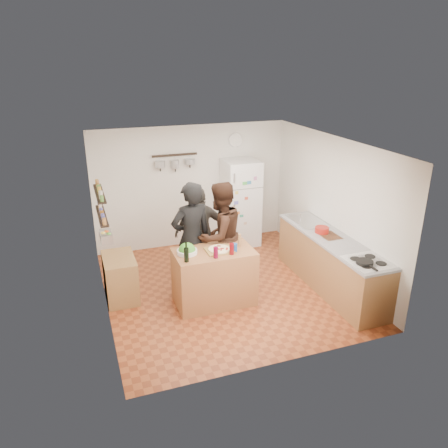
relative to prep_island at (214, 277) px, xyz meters
name	(u,v)px	position (x,y,z in m)	size (l,w,h in m)	color
room_shell	(218,213)	(0.33, 0.76, 0.79)	(4.20, 4.20, 4.20)	brown
prep_island	(214,277)	(0.00, 0.00, 0.00)	(1.25, 0.72, 0.91)	#985C37
pizza_board	(219,250)	(0.08, -0.02, 0.47)	(0.42, 0.34, 0.02)	olive
pizza	(219,249)	(0.08, -0.02, 0.48)	(0.34, 0.34, 0.02)	beige
salad_bowl	(187,252)	(-0.42, 0.05, 0.49)	(0.32, 0.32, 0.06)	silver
wine_bottle	(186,255)	(-0.50, -0.22, 0.56)	(0.07, 0.07, 0.22)	black
wine_glass_near	(216,252)	(-0.05, -0.24, 0.54)	(0.07, 0.07, 0.17)	#580721
wine_glass_far	(232,249)	(0.22, -0.20, 0.54)	(0.07, 0.07, 0.18)	#5C070D
pepper_mill	(240,241)	(0.45, 0.05, 0.54)	(0.05, 0.05, 0.17)	olive
salt_canister	(235,248)	(0.30, -0.12, 0.52)	(0.08, 0.08, 0.13)	navy
person_left	(191,238)	(-0.23, 0.49, 0.51)	(0.70, 0.46, 1.92)	black
person_center	(220,236)	(0.28, 0.50, 0.48)	(0.91, 0.71, 1.86)	black
person_back	(201,231)	(0.11, 1.10, 0.35)	(0.95, 0.39, 1.61)	#2F2D2A
counter_run	(330,263)	(2.03, -0.18, -0.01)	(0.63, 2.63, 0.90)	#9E7042
stove_top	(368,262)	(2.03, -1.13, 0.46)	(0.60, 0.62, 0.02)	white
skillet	(365,262)	(1.93, -1.18, 0.49)	(0.25, 0.25, 0.05)	black
sink	(307,221)	(2.03, 0.67, 0.46)	(0.50, 0.80, 0.03)	silver
cutting_board	(330,236)	(2.03, -0.09, 0.46)	(0.30, 0.40, 0.02)	brown
red_bowl	(322,230)	(1.98, 0.08, 0.51)	(0.24, 0.24, 0.10)	#9F1A12
fridge	(241,203)	(1.28, 2.12, 0.45)	(0.70, 0.68, 1.80)	white
wall_clock	(235,140)	(1.28, 2.45, 1.69)	(0.30, 0.30, 0.03)	silver
spice_shelf_lower	(102,216)	(-1.60, 0.57, 1.04)	(0.12, 1.00, 0.03)	black
spice_shelf_upper	(100,193)	(-1.60, 0.57, 1.40)	(0.12, 1.00, 0.03)	black
produce_basket	(106,237)	(-1.57, 0.57, 0.69)	(0.18, 0.35, 0.14)	silver
side_table	(120,278)	(-1.41, 0.65, -0.09)	(0.50, 0.80, 0.73)	olive
pot_rack	(175,155)	(-0.02, 2.37, 1.49)	(0.90, 0.04, 0.04)	black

